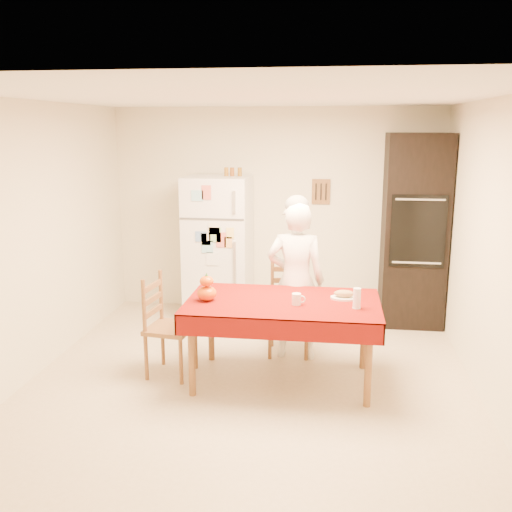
% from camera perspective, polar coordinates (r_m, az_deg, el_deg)
% --- Properties ---
extents(floor, '(4.50, 4.50, 0.00)m').
position_cam_1_polar(floor, '(5.25, -0.70, -12.71)').
color(floor, tan).
rests_on(floor, ground).
extents(room_shell, '(4.02, 4.52, 2.51)m').
position_cam_1_polar(room_shell, '(4.79, -0.75, 5.10)').
color(room_shell, beige).
rests_on(room_shell, ground).
extents(refrigerator, '(0.75, 0.74, 1.70)m').
position_cam_1_polar(refrigerator, '(6.85, -3.77, 0.87)').
color(refrigerator, white).
rests_on(refrigerator, floor).
extents(oven_cabinet, '(0.70, 0.62, 2.20)m').
position_cam_1_polar(oven_cabinet, '(6.78, 15.53, 2.45)').
color(oven_cabinet, black).
rests_on(oven_cabinet, floor).
extents(dining_table, '(1.70, 1.00, 0.76)m').
position_cam_1_polar(dining_table, '(5.08, 2.70, -5.24)').
color(dining_table, brown).
rests_on(dining_table, floor).
extents(chair_far, '(0.44, 0.42, 0.95)m').
position_cam_1_polar(chair_far, '(5.82, 3.34, -4.77)').
color(chair_far, brown).
rests_on(chair_far, floor).
extents(chair_left, '(0.45, 0.47, 0.95)m').
position_cam_1_polar(chair_left, '(5.35, -9.18, -6.51)').
color(chair_left, brown).
rests_on(chair_left, floor).
extents(seated_woman, '(0.57, 0.38, 1.57)m').
position_cam_1_polar(seated_woman, '(5.61, 4.00, -2.49)').
color(seated_woman, white).
rests_on(seated_woman, floor).
extents(coffee_mug, '(0.08, 0.08, 0.10)m').
position_cam_1_polar(coffee_mug, '(4.94, 4.07, -4.33)').
color(coffee_mug, white).
rests_on(coffee_mug, dining_table).
extents(pumpkin_lower, '(0.17, 0.17, 0.13)m').
position_cam_1_polar(pumpkin_lower, '(5.06, -4.93, -3.74)').
color(pumpkin_lower, red).
rests_on(pumpkin_lower, dining_table).
extents(pumpkin_upper, '(0.12, 0.12, 0.09)m').
position_cam_1_polar(pumpkin_upper, '(5.03, -4.96, -2.52)').
color(pumpkin_upper, red).
rests_on(pumpkin_upper, pumpkin_lower).
extents(wine_glass, '(0.07, 0.07, 0.18)m').
position_cam_1_polar(wine_glass, '(4.89, 10.06, -4.18)').
color(wine_glass, white).
rests_on(wine_glass, dining_table).
extents(bread_plate, '(0.24, 0.24, 0.02)m').
position_cam_1_polar(bread_plate, '(5.16, 8.79, -4.16)').
color(bread_plate, white).
rests_on(bread_plate, dining_table).
extents(bread_loaf, '(0.18, 0.10, 0.06)m').
position_cam_1_polar(bread_loaf, '(5.15, 8.80, -3.73)').
color(bread_loaf, '#A77952').
rests_on(bread_loaf, bread_plate).
extents(spice_jar_left, '(0.05, 0.05, 0.10)m').
position_cam_1_polar(spice_jar_left, '(6.76, -2.98, 8.42)').
color(spice_jar_left, '#96621B').
rests_on(spice_jar_left, refrigerator).
extents(spice_jar_mid, '(0.05, 0.05, 0.10)m').
position_cam_1_polar(spice_jar_mid, '(6.75, -2.40, 8.42)').
color(spice_jar_mid, brown).
rests_on(spice_jar_mid, refrigerator).
extents(spice_jar_right, '(0.05, 0.05, 0.10)m').
position_cam_1_polar(spice_jar_right, '(6.73, -1.64, 8.41)').
color(spice_jar_right, brown).
rests_on(spice_jar_right, refrigerator).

